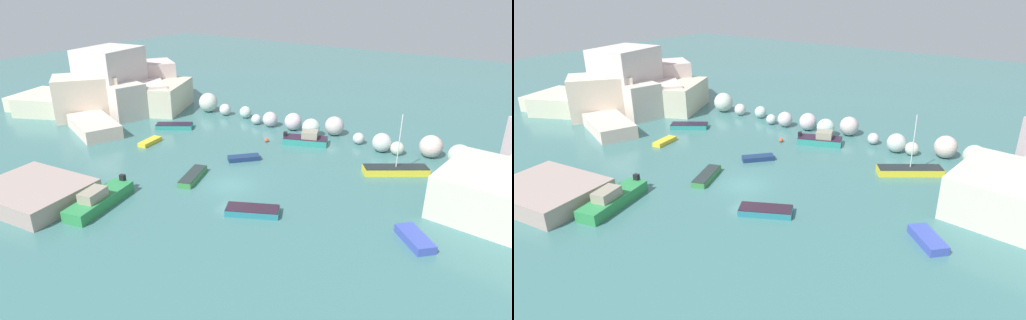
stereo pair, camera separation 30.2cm
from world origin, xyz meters
TOP-DOWN VIEW (x-y plane):
  - cove_water at (0.00, 0.00)m, footprint 160.00×160.00m
  - cliff_headland_left at (-26.75, 9.66)m, footprint 23.89×21.17m
  - rock_breakwater at (3.90, 16.04)m, footprint 39.54×4.03m
  - stone_dock at (-11.18, -11.38)m, footprint 8.91×7.59m
  - channel_buoy at (-3.31, 10.81)m, footprint 0.45×0.45m
  - moored_boat_0 at (11.10, 10.56)m, footprint 5.73×4.63m
  - moored_boat_1 at (-6.14, -8.97)m, footprint 3.35×6.64m
  - moored_boat_2 at (0.52, 12.80)m, footprint 5.10×3.49m
  - moored_boat_3 at (15.90, 0.03)m, footprint 3.29×3.27m
  - moored_boat_4 at (4.50, -3.05)m, footprint 4.37×3.23m
  - moored_boat_5 at (-3.53, -0.95)m, footprint 2.58×4.32m
  - moored_boat_6 at (-13.52, 3.17)m, footprint 1.44×2.98m
  - moored_boat_7 at (-15.05, 8.50)m, footprint 4.48×3.75m
  - moored_boat_8 at (-2.34, 5.22)m, footprint 2.89×3.03m

SIDE VIEW (x-z plane):
  - cove_water at x=0.00m, z-range 0.00..0.00m
  - moored_boat_6 at x=-13.52m, z-range 0.00..0.44m
  - channel_buoy at x=-3.31m, z-range 0.00..0.45m
  - moored_boat_8 at x=-2.34m, z-range 0.00..0.45m
  - moored_boat_5 at x=-3.53m, z-range 0.00..0.55m
  - moored_boat_4 at x=4.50m, z-range 0.00..0.55m
  - moored_boat_7 at x=-15.05m, z-range 0.00..0.57m
  - moored_boat_3 at x=15.90m, z-range 0.00..0.61m
  - moored_boat_0 at x=11.10m, z-range -2.48..3.22m
  - moored_boat_2 at x=0.52m, z-range -0.21..1.28m
  - moored_boat_1 at x=-6.14m, z-range -0.25..1.45m
  - stone_dock at x=-11.18m, z-range 0.00..1.50m
  - rock_breakwater at x=3.90m, z-range -0.25..2.40m
  - cliff_headland_left at x=-26.75m, z-range -1.60..6.76m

